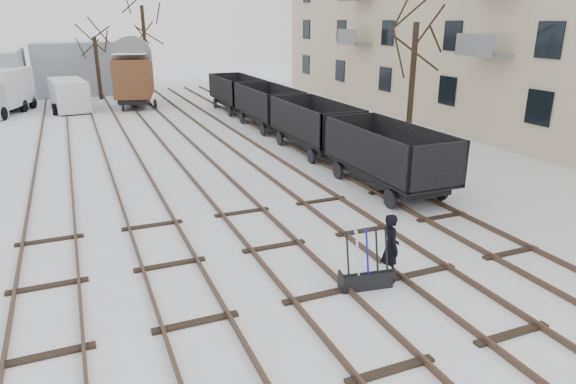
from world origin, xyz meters
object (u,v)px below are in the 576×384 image
at_px(worker, 391,248).
at_px(lorry, 1,92).
at_px(ground_frame, 365,277).
at_px(panel_van, 69,95).
at_px(freight_wagon_a, 387,166).
at_px(box_van_wagon, 134,75).

xyz_separation_m(worker, lorry, (-11.21, 30.49, 0.66)).
distance_m(ground_frame, panel_van, 31.17).
height_order(freight_wagon_a, lorry, lorry).
bearing_deg(freight_wagon_a, worker, -122.63).
bearing_deg(box_van_wagon, lorry, -168.99).
xyz_separation_m(freight_wagon_a, box_van_wagon, (-6.37, 24.05, 1.39)).
height_order(worker, box_van_wagon, box_van_wagon).
height_order(ground_frame, lorry, lorry).
height_order(worker, freight_wagon_a, freight_wagon_a).
distance_m(ground_frame, worker, 0.97).
relative_size(ground_frame, freight_wagon_a, 0.25).
relative_size(ground_frame, lorry, 0.21).
bearing_deg(panel_van, freight_wagon_a, -72.79).
distance_m(lorry, panel_van, 4.27).
distance_m(ground_frame, freight_wagon_a, 8.00).
height_order(ground_frame, worker, worker).
bearing_deg(worker, lorry, 32.98).
distance_m(worker, box_van_wagon, 30.46).
xyz_separation_m(ground_frame, box_van_wagon, (-1.60, 30.43, 2.03)).
relative_size(lorry, panel_van, 1.33).
relative_size(box_van_wagon, panel_van, 1.09).
bearing_deg(worker, panel_van, 25.67).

